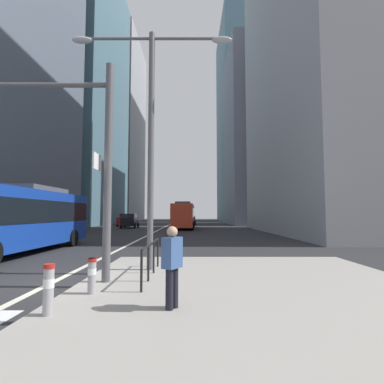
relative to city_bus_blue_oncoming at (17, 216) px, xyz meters
The scene contains 20 objects.
ground_plane 14.92m from the city_bus_blue_oncoming, 72.42° to the left, with size 160.00×160.00×0.00m, color #28282B.
median_island 12.25m from the city_bus_blue_oncoming, 34.63° to the right, with size 9.00×10.00×0.15m, color gray.
lane_centre_line 24.59m from the city_bus_blue_oncoming, 79.49° to the left, with size 0.20×80.00×0.01m, color beige.
office_tower_left_mid 47.58m from the city_bus_blue_oncoming, 106.01° to the left, with size 10.59×24.54×49.18m, color slate.
office_tower_left_far 70.99m from the city_bus_blue_oncoming, 99.90° to the left, with size 10.41×22.83×50.27m, color #9E9EA3.
office_tower_right_near 31.67m from the city_bus_blue_oncoming, 35.45° to the left, with size 10.34×24.66×38.79m, color #9E9EA3.
office_tower_right_mid 48.26m from the city_bus_blue_oncoming, 62.18° to the left, with size 12.47×16.98×32.80m, color slate.
office_tower_right_far 73.77m from the city_bus_blue_oncoming, 71.94° to the left, with size 10.28×24.83×54.44m, color slate.
city_bus_blue_oncoming is the anchor object (origin of this frame).
city_bus_red_receding 25.09m from the city_bus_blue_oncoming, 72.88° to the left, with size 2.90×10.65×3.40m.
car_oncoming_mid 31.09m from the city_bus_blue_oncoming, 93.08° to the left, with size 2.19×4.18×1.94m.
car_receding_near 53.23m from the city_bus_blue_oncoming, 81.14° to the left, with size 2.10×4.09×1.94m.
car_receding_far 37.98m from the city_bus_blue_oncoming, 77.71° to the left, with size 2.07×4.52×1.94m.
car_oncoming_far 26.03m from the city_bus_blue_oncoming, 90.06° to the left, with size 2.14×4.24×1.94m.
traffic_signal_gantry 8.06m from the city_bus_blue_oncoming, 55.90° to the right, with size 5.50×0.65×6.00m.
street_lamp_post 9.17m from the city_bus_blue_oncoming, 33.64° to the right, with size 5.50×0.32×8.00m.
bollard_left 10.81m from the city_bus_blue_oncoming, 56.90° to the right, with size 0.20×0.20×0.91m.
bollard_right 9.84m from the city_bus_blue_oncoming, 50.83° to the right, with size 0.20×0.20×0.79m.
pedestrian_railing 9.35m from the city_bus_blue_oncoming, 38.52° to the right, with size 0.06×3.37×0.98m.
pedestrian_waiting 11.84m from the city_bus_blue_oncoming, 46.93° to the right, with size 0.41×0.45×1.57m.
Camera 1 is at (3.98, -8.52, 1.97)m, focal length 27.61 mm.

